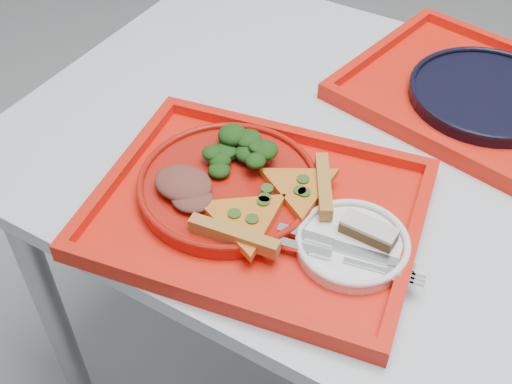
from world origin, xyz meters
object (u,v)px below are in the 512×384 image
(tray_far, at_px, (484,102))
(navy_plate, at_px, (487,95))
(tray_main, at_px, (258,212))
(dinner_plate, at_px, (228,187))
(dessert_bar, at_px, (369,230))

(tray_far, relative_size, navy_plate, 1.73)
(tray_main, distance_m, dinner_plate, 0.06)
(tray_main, height_order, tray_far, same)
(tray_far, bearing_deg, navy_plate, 0.00)
(dinner_plate, height_order, navy_plate, dinner_plate)
(navy_plate, xyz_separation_m, dessert_bar, (-0.05, -0.40, 0.02))
(tray_far, xyz_separation_m, navy_plate, (0.00, 0.00, 0.01))
(tray_main, distance_m, tray_far, 0.47)
(tray_far, distance_m, navy_plate, 0.01)
(tray_main, bearing_deg, tray_far, 54.50)
(dessert_bar, bearing_deg, navy_plate, 85.23)
(tray_far, distance_m, dessert_bar, 0.40)
(tray_far, xyz_separation_m, dessert_bar, (-0.05, -0.40, 0.03))
(tray_main, bearing_deg, dessert_bar, -2.04)
(dinner_plate, distance_m, dessert_bar, 0.21)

